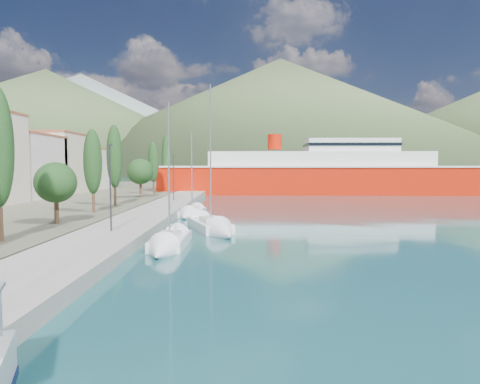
{
  "coord_description": "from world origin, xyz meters",
  "views": [
    {
      "loc": [
        0.09,
        -14.21,
        5.3
      ],
      "look_at": [
        0.0,
        14.0,
        3.5
      ],
      "focal_mm": 30.0,
      "sensor_mm": 36.0,
      "label": 1
    }
  ],
  "objects": [
    {
      "name": "ground",
      "position": [
        0.0,
        120.0,
        0.0
      ],
      "size": [
        1400.0,
        1400.0,
        0.0
      ],
      "primitive_type": "plane",
      "color": "#184A4F"
    },
    {
      "name": "quay",
      "position": [
        -9.0,
        26.0,
        0.4
      ],
      "size": [
        5.0,
        88.0,
        0.8
      ],
      "primitive_type": "cube",
      "color": "gray",
      "rests_on": "ground"
    },
    {
      "name": "hills_far",
      "position": [
        138.59,
        618.73,
        77.39
      ],
      "size": [
        1480.0,
        900.0,
        180.0
      ],
      "color": "slate",
      "rests_on": "ground"
    },
    {
      "name": "hills_near",
      "position": [
        98.04,
        372.5,
        49.18
      ],
      "size": [
        1010.0,
        520.0,
        115.0
      ],
      "color": "#455832",
      "rests_on": "ground"
    },
    {
      "name": "tree_row",
      "position": [
        -14.72,
        33.07,
        5.65
      ],
      "size": [
        3.78,
        63.75,
        10.96
      ],
      "color": "#47301E",
      "rests_on": "land_strip"
    },
    {
      "name": "lamp_posts",
      "position": [
        -9.0,
        14.61,
        4.08
      ],
      "size": [
        0.15,
        49.17,
        6.06
      ],
      "color": "#2D2D33",
      "rests_on": "quay"
    },
    {
      "name": "sailboat_near",
      "position": [
        -4.66,
        10.61,
        0.28
      ],
      "size": [
        2.21,
        7.18,
        10.29
      ],
      "color": "silver",
      "rests_on": "ground"
    },
    {
      "name": "sailboat_mid",
      "position": [
        -1.85,
        17.42,
        0.31
      ],
      "size": [
        5.32,
        9.27,
        12.97
      ],
      "color": "silver",
      "rests_on": "ground"
    },
    {
      "name": "sailboat_far",
      "position": [
        -5.39,
        27.68,
        0.28
      ],
      "size": [
        2.81,
        6.81,
        9.73
      ],
      "color": "silver",
      "rests_on": "ground"
    },
    {
      "name": "ferry",
      "position": [
        15.39,
        64.97,
        3.72
      ],
      "size": [
        61.77,
        14.17,
        12.22
      ],
      "color": "red",
      "rests_on": "ground"
    }
  ]
}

